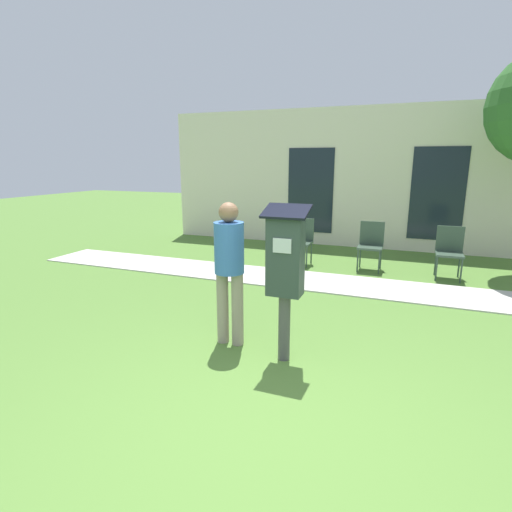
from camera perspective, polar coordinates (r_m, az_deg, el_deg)
The scene contains 8 objects.
ground_plane at distance 3.30m, azimuth 1.35°, elevation -23.80°, with size 40.00×40.00×0.00m, color #517A33.
sidewalk at distance 6.76m, azimuth 12.77°, elevation -4.01°, with size 12.00×1.10×0.02m.
building_facade at distance 9.69m, azimuth 16.22°, elevation 10.52°, with size 10.00×0.26×3.20m.
parking_meter at distance 3.91m, azimuth 4.21°, elevation -1.10°, with size 0.44×0.31×1.59m.
person_standing at distance 4.30m, azimuth -3.83°, elevation -0.98°, with size 0.32×0.32×1.58m.
outdoor_chair_left at distance 7.91m, azimuth 6.47°, elevation 2.63°, with size 0.44×0.44×0.90m.
outdoor_chair_middle at distance 7.75m, azimuth 16.10°, elevation 1.97°, with size 0.44×0.44×0.90m.
outdoor_chair_right at distance 7.67m, azimuth 25.91°, elevation 1.01°, with size 0.44×0.44×0.90m.
Camera 1 is at (0.88, -2.48, 1.99)m, focal length 28.00 mm.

